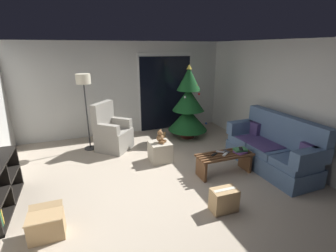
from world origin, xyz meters
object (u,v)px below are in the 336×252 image
object	(u,v)px
remote_white	(225,154)
book_stack	(240,151)
coffee_table	(224,161)
teddy_bear_honey_by_tree	(164,138)
couch	(273,149)
teddy_bear_chestnut	(160,137)
ottoman	(160,152)
remote_graphite	(227,151)
armchair	(112,133)
remote_silver	(220,152)
cardboard_box_open_near_shelf	(46,226)
remote_black	(214,154)
christmas_tree	(188,106)
cardboard_box_taped_mid_floor	(224,200)
floor_lamp	(84,86)
cell_phone	(241,149)

from	to	relation	value
remote_white	book_stack	bearing A→B (deg)	-127.49
coffee_table	teddy_bear_honey_by_tree	bearing A→B (deg)	105.64
couch	teddy_bear_chestnut	distance (m)	2.28
coffee_table	ottoman	bearing A→B (deg)	135.14
couch	remote_graphite	xyz separation A→B (m)	(-0.95, 0.20, 0.03)
remote_graphite	armchair	world-z (taller)	armchair
remote_silver	cardboard_box_open_near_shelf	xyz separation A→B (m)	(-3.01, -0.73, -0.25)
ottoman	teddy_bear_chestnut	distance (m)	0.33
remote_white	remote_black	world-z (taller)	same
christmas_tree	teddy_bear_honey_by_tree	distance (m)	1.05
remote_graphite	ottoman	distance (m)	1.40
coffee_table	remote_graphite	bearing A→B (deg)	39.93
remote_black	cardboard_box_taped_mid_floor	world-z (taller)	remote_black
christmas_tree	cardboard_box_open_near_shelf	distance (m)	4.28
cardboard_box_taped_mid_floor	book_stack	bearing A→B (deg)	44.39
couch	cardboard_box_taped_mid_floor	bearing A→B (deg)	-153.21
remote_silver	floor_lamp	world-z (taller)	floor_lamp
coffee_table	ottoman	world-z (taller)	ottoman
couch	cardboard_box_taped_mid_floor	distance (m)	1.87
remote_white	remote_black	xyz separation A→B (m)	(-0.20, 0.07, 0.00)
coffee_table	teddy_bear_honey_by_tree	xyz separation A→B (m)	(-0.54, 1.94, -0.15)
couch	cardboard_box_taped_mid_floor	size ratio (longest dim) A/B	4.92
ottoman	teddy_bear_chestnut	bearing A→B (deg)	-44.86
christmas_tree	teddy_bear_honey_by_tree	size ratio (longest dim) A/B	6.79
remote_white	cell_phone	size ratio (longest dim) A/B	1.08
cell_phone	teddy_bear_chestnut	size ratio (longest dim) A/B	0.50
remote_graphite	coffee_table	bearing A→B (deg)	36.41
couch	floor_lamp	bearing A→B (deg)	145.79
remote_black	ottoman	bearing A→B (deg)	-169.98
coffee_table	teddy_bear_chestnut	xyz separation A→B (m)	(-0.96, 0.96, 0.27)
christmas_tree	cardboard_box_taped_mid_floor	xyz separation A→B (m)	(-0.81, -3.04, -0.68)
coffee_table	christmas_tree	world-z (taller)	christmas_tree
floor_lamp	teddy_bear_chestnut	bearing A→B (deg)	-41.41
couch	remote_white	size ratio (longest dim) A/B	12.52
remote_black	teddy_bear_chestnut	bearing A→B (deg)	-170.03
floor_lamp	christmas_tree	bearing A→B (deg)	-2.25
remote_black	ottoman	distance (m)	1.22
book_stack	teddy_bear_honey_by_tree	world-z (taller)	book_stack
book_stack	teddy_bear_chestnut	size ratio (longest dim) A/B	0.93
remote_white	remote_silver	size ratio (longest dim) A/B	1.00
coffee_table	cardboard_box_open_near_shelf	size ratio (longest dim) A/B	2.43
book_stack	christmas_tree	xyz separation A→B (m)	(-0.12, 2.12, 0.41)
coffee_table	remote_silver	bearing A→B (deg)	110.56
armchair	teddy_bear_honey_by_tree	size ratio (longest dim) A/B	3.96
teddy_bear_honey_by_tree	ottoman	bearing A→B (deg)	-113.64
remote_graphite	ottoman	xyz separation A→B (m)	(-1.06, 0.89, -0.22)
cardboard_box_taped_mid_floor	remote_black	bearing A→B (deg)	67.81
couch	teddy_bear_honey_by_tree	xyz separation A→B (m)	(-1.58, 2.07, -0.28)
coffee_table	remote_black	bearing A→B (deg)	170.96
remote_silver	ottoman	size ratio (longest dim) A/B	0.35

